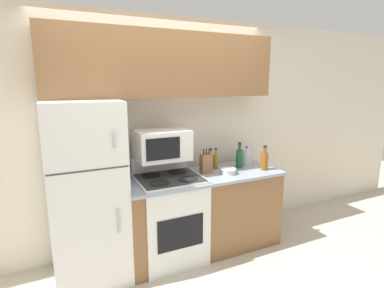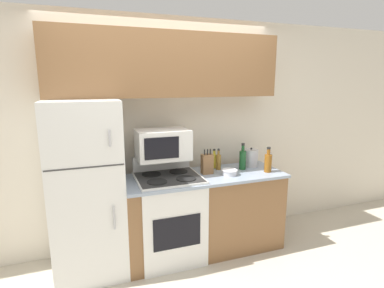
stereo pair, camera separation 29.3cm
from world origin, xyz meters
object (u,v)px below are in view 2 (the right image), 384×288
Objects in this scene: bottle_whiskey at (268,162)px; bottle_wine_green at (243,159)px; knife_block at (207,164)px; bottle_vinegar at (218,161)px; bottle_cooking_spray at (214,160)px; refrigerator at (87,189)px; bowl at (230,172)px; microwave at (163,144)px; kettle at (251,158)px; stove at (169,216)px.

bottle_whiskey is 0.28m from bottle_wine_green.
bottle_vinegar is at bearing 29.70° from knife_block.
bottle_whiskey reaches higher than bottle_cooking_spray.
bowl is (1.44, -0.14, 0.06)m from refrigerator.
refrigerator is 1.45m from bowl.
bottle_wine_green reaches higher than bottle_vinegar.
bowl is at bearing -16.61° from microwave.
refrigerator reaches higher than bowl.
bottle_whiskey is 0.27m from kettle.
bowl is at bearing -81.51° from bottle_cooking_spray.
stove is at bearing 171.84° from bowl.
microwave is 1.79× the size of bottle_wine_green.
bottle_whiskey reaches higher than bowl.
microwave reaches higher than knife_block.
bottle_vinegar reaches higher than kettle.
knife_block is at bearing -131.39° from bottle_cooking_spray.
refrigerator is 7.09× the size of bottle_vinegar.
bottle_wine_green is at bearing 2.65° from knife_block.
refrigerator is at bearing -176.71° from bottle_vinegar.
refrigerator is at bearing 174.25° from bowl.
refrigerator reaches higher than bottle_cooking_spray.
bottle_vinegar is at bearing 12.01° from stove.
knife_block is 0.44m from bottle_wine_green.
knife_block is 0.60m from kettle.
stove is 0.81m from bottle_cooking_spray.
bottle_wine_green is (-0.21, 0.19, 0.01)m from bottle_whiskey.
microwave reaches higher than stove.
bottle_cooking_spray is at bearing 98.49° from bowl.
bottle_vinegar is 0.41m from kettle.
stove is at bearing -160.41° from bottle_cooking_spray.
bottle_whiskey is (0.47, -0.27, 0.02)m from bottle_vinegar.
bottle_vinegar is (-0.03, 0.23, 0.06)m from bowl.
knife_block is at bearing -1.05° from refrigerator.
bottle_vinegar is at bearing 162.45° from bottle_wine_green.
bottle_cooking_spray reaches higher than stove.
refrigerator is 3.16× the size of microwave.
bottle_wine_green is at bearing -153.60° from kettle.
knife_block is 0.68m from bottle_whiskey.
bottle_cooking_spray is at bearing 101.55° from bottle_vinegar.
bottle_cooking_spray is (-0.05, 0.31, 0.06)m from bowl.
bottle_wine_green is 1.33× the size of kettle.
bowl is 0.45m from bottle_whiskey.
kettle is (-0.06, 0.26, -0.01)m from bottle_whiskey.
knife_block is 1.22× the size of kettle.
kettle is at bearing -1.02° from bottle_vinegar.
stove is 0.76m from microwave.
microwave is 2.45× the size of bottle_cooking_spray.
bottle_vinegar is 1.07× the size of kettle.
refrigerator reaches higher than kettle.
bottle_wine_green is at bearing -3.69° from microwave.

